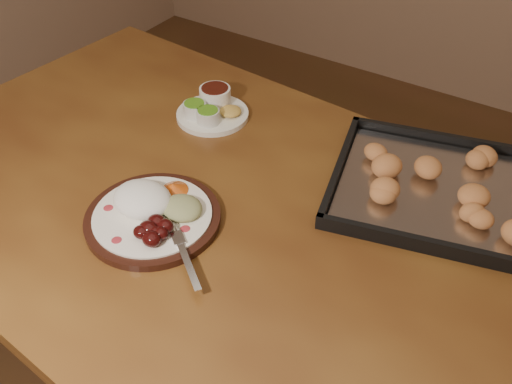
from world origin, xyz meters
The scene contains 4 objects.
dining_table centered at (-0.20, 0.03, 0.65)m, with size 1.57×1.03×0.75m.
dinner_plate centered at (-0.28, -0.08, 0.77)m, with size 0.32×0.26×0.06m.
condiment_saucer centered at (-0.40, 0.27, 0.77)m, with size 0.17×0.17×0.06m.
baking_tray centered at (0.19, 0.30, 0.77)m, with size 0.56×0.46×0.05m.
Camera 1 is at (0.32, -0.64, 1.50)m, focal length 40.00 mm.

